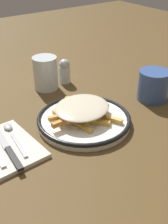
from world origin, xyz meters
TOP-DOWN VIEW (x-y plane):
  - ground_plane at (0.00, 0.00)m, footprint 2.60×2.60m
  - plate at (0.00, 0.00)m, footprint 0.26×0.26m
  - fries_heap at (0.00, 0.01)m, footprint 0.21×0.21m
  - napkin at (-0.22, 0.02)m, footprint 0.15×0.20m
  - knife at (-0.22, 0.00)m, footprint 0.03×0.21m
  - spoon at (-0.19, 0.05)m, footprint 0.03×0.15m
  - water_glass at (0.03, 0.25)m, footprint 0.08×0.08m
  - coffee_mug at (0.26, -0.01)m, footprint 0.12×0.09m
  - salt_shaker at (0.10, 0.26)m, footprint 0.04×0.04m

SIDE VIEW (x-z plane):
  - ground_plane at x=0.00m, z-range 0.00..0.00m
  - napkin at x=-0.22m, z-range 0.00..0.01m
  - plate at x=0.00m, z-range 0.00..0.02m
  - knife at x=-0.22m, z-range 0.01..0.02m
  - spoon at x=-0.19m, z-range 0.01..0.02m
  - fries_heap at x=0.00m, z-range 0.02..0.06m
  - salt_shaker at x=0.10m, z-range 0.00..0.09m
  - coffee_mug at x=0.26m, z-range 0.00..0.09m
  - water_glass at x=0.03m, z-range 0.00..0.11m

